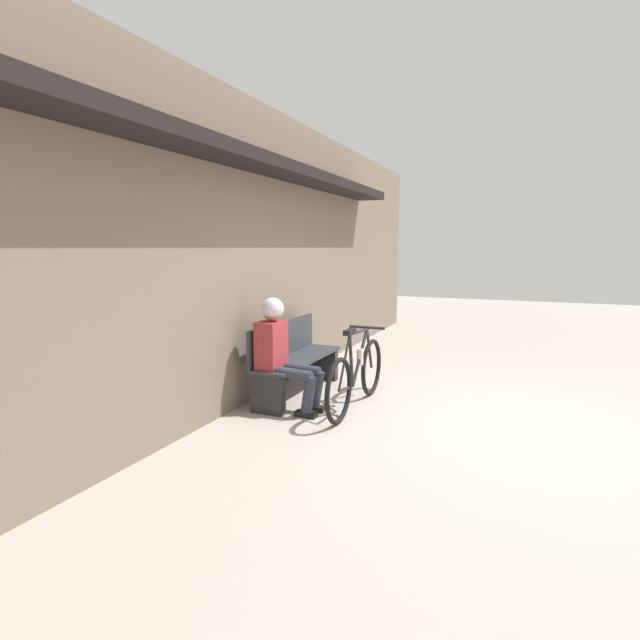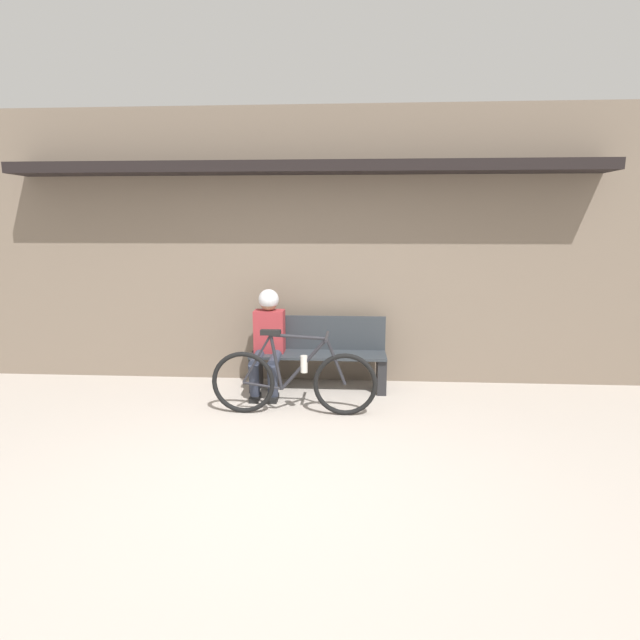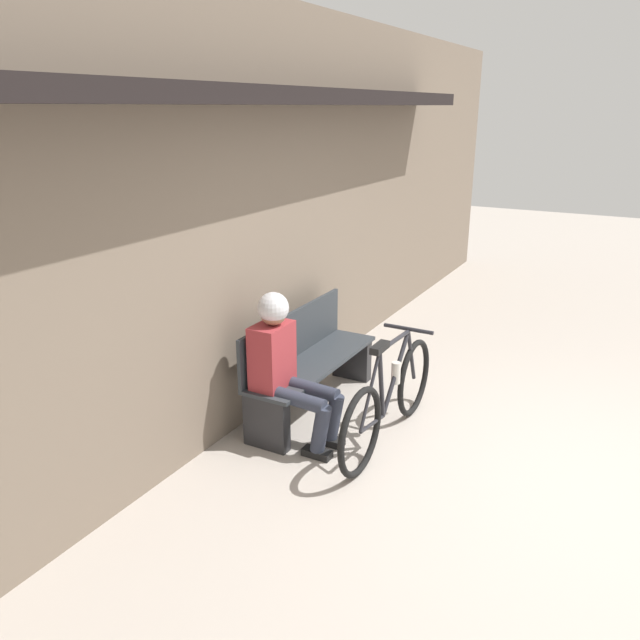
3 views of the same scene
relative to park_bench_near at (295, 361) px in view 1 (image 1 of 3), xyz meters
name	(u,v)px [view 1 (image 1 of 3)]	position (x,y,z in m)	size (l,w,h in m)	color
ground_plane	(475,422)	(-0.17, -2.01, -0.38)	(24.00, 24.00, 0.00)	#ADA399
storefront_wall	(257,248)	(-0.17, 0.36, 1.28)	(12.00, 0.56, 3.20)	#756656
park_bench_near	(295,361)	(0.00, 0.00, 0.00)	(1.55, 0.42, 0.83)	#2D3338
bicycle	(357,375)	(-0.19, -0.81, -0.03)	(1.67, 0.40, 0.87)	black
person_seated	(281,347)	(-0.56, -0.12, 0.28)	(0.34, 0.66, 1.17)	#2D3342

